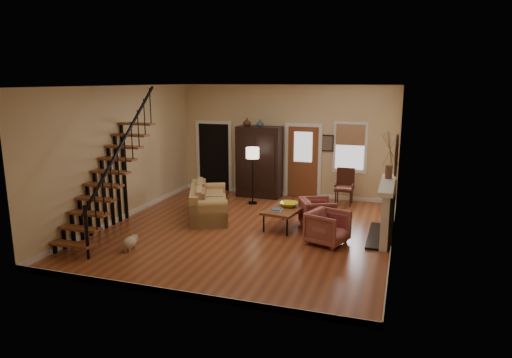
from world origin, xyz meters
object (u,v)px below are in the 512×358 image
(armchair_left, at_px, (328,228))
(armchair_right, at_px, (317,213))
(armoire, at_px, (259,162))
(side_chair, at_px, (344,187))
(coffee_table, at_px, (285,218))
(floor_lamp, at_px, (253,176))
(sofa, at_px, (209,202))

(armchair_left, height_order, armchair_right, armchair_left)
(armoire, xyz_separation_m, side_chair, (2.55, -0.20, -0.54))
(armoire, height_order, armchair_left, armoire)
(coffee_table, bearing_deg, armchair_right, 19.45)
(floor_lamp, height_order, side_chair, floor_lamp)
(sofa, xyz_separation_m, armchair_left, (3.21, -1.02, -0.03))
(floor_lamp, relative_size, side_chair, 1.57)
(side_chair, bearing_deg, sofa, -144.72)
(armchair_right, bearing_deg, coffee_table, 84.49)
(armchair_left, relative_size, armchair_right, 1.02)
(coffee_table, distance_m, floor_lamp, 2.35)
(armoire, bearing_deg, floor_lamp, -84.74)
(armoire, distance_m, armchair_right, 3.34)
(armchair_right, relative_size, floor_lamp, 0.48)
(sofa, bearing_deg, armoire, 52.85)
(armchair_right, bearing_deg, sofa, 65.33)
(armchair_right, relative_size, side_chair, 0.75)
(armchair_left, xyz_separation_m, armchair_right, (-0.42, 1.03, -0.01))
(side_chair, bearing_deg, armchair_left, -88.58)
(armoire, relative_size, side_chair, 2.06)
(sofa, height_order, armchair_left, sofa)
(armoire, xyz_separation_m, coffee_table, (1.49, -2.66, -0.81))
(sofa, xyz_separation_m, side_chair, (3.13, 2.21, 0.12))
(armoire, relative_size, armchair_left, 2.68)
(armchair_right, bearing_deg, floor_lamp, 29.38)
(sofa, height_order, floor_lamp, floor_lamp)
(sofa, relative_size, armchair_right, 2.70)
(armoire, relative_size, coffee_table, 1.68)
(armoire, distance_m, floor_lamp, 0.91)
(armoire, relative_size, floor_lamp, 1.31)
(coffee_table, height_order, side_chair, side_chair)
(armoire, height_order, armchair_right, armoire)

